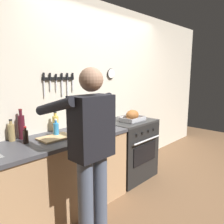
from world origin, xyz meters
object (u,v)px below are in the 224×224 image
at_px(roasting_pan, 132,116).
at_px(bottle_hot_sauce, 82,122).
at_px(stove, 128,149).
at_px(cutting_board, 56,138).
at_px(bottle_vinegar, 11,132).
at_px(bottle_dish_soap, 56,129).
at_px(bottle_cooking_oil, 56,124).
at_px(person_cook, 91,147).
at_px(bottle_wine_red, 21,126).
at_px(bottle_soy_sauce, 26,136).

height_order(roasting_pan, bottle_hot_sauce, bottle_hot_sauce).
distance_m(stove, bottle_hot_sauce, 0.93).
height_order(cutting_board, bottle_vinegar, bottle_vinegar).
distance_m(bottle_hot_sauce, bottle_dish_soap, 0.48).
xyz_separation_m(stove, bottle_cooking_oil, (-1.13, 0.21, 0.56)).
bearing_deg(bottle_dish_soap, person_cook, -96.42).
bearing_deg(bottle_cooking_oil, bottle_dish_soap, -121.24).
distance_m(bottle_vinegar, bottle_wine_red, 0.12).
bearing_deg(bottle_dish_soap, bottle_cooking_oil, 58.76).
xyz_separation_m(bottle_vinegar, bottle_cooking_oil, (0.51, -0.04, 0.01)).
height_order(roasting_pan, bottle_cooking_oil, bottle_cooking_oil).
distance_m(person_cook, roasting_pan, 1.40).
height_order(roasting_pan, bottle_soy_sauce, bottle_soy_sauce).
relative_size(bottle_vinegar, bottle_dish_soap, 1.18).
relative_size(cutting_board, bottle_cooking_oil, 1.42).
distance_m(person_cook, bottle_soy_sauce, 0.74).
xyz_separation_m(cutting_board, bottle_hot_sauce, (0.53, 0.18, 0.06)).
bearing_deg(bottle_vinegar, bottle_wine_red, -1.50).
height_order(stove, bottle_vinegar, bottle_vinegar).
xyz_separation_m(bottle_vinegar, bottle_dish_soap, (0.42, -0.19, -0.02)).
height_order(person_cook, bottle_cooking_oil, person_cook).
relative_size(bottle_dish_soap, bottle_cooking_oil, 0.78).
bearing_deg(bottle_soy_sauce, bottle_dish_soap, -1.55).
xyz_separation_m(bottle_vinegar, bottle_hot_sauce, (0.89, -0.08, -0.02)).
height_order(bottle_vinegar, bottle_soy_sauce, bottle_vinegar).
xyz_separation_m(bottle_soy_sauce, bottle_wine_red, (0.04, 0.17, 0.07)).
xyz_separation_m(bottle_vinegar, bottle_soy_sauce, (0.07, -0.18, -0.03)).
height_order(cutting_board, bottle_dish_soap, bottle_dish_soap).
height_order(roasting_pan, bottle_dish_soap, bottle_dish_soap).
relative_size(person_cook, cutting_board, 4.61).
bearing_deg(bottle_soy_sauce, cutting_board, -15.94).
xyz_separation_m(bottle_soy_sauce, bottle_hot_sauce, (0.82, 0.10, 0.00)).
height_order(person_cook, roasting_pan, person_cook).
bearing_deg(bottle_hot_sauce, roasting_pan, -17.90).
height_order(stove, bottle_hot_sauce, bottle_hot_sauce).
height_order(bottle_vinegar, bottle_dish_soap, bottle_vinegar).
relative_size(bottle_soy_sauce, bottle_hot_sauce, 0.99).
distance_m(person_cook, bottle_dish_soap, 0.68).
height_order(bottle_soy_sauce, bottle_hot_sauce, bottle_hot_sauce).
relative_size(cutting_board, bottle_dish_soap, 1.82).
xyz_separation_m(cutting_board, bottle_soy_sauce, (-0.30, 0.08, 0.06)).
xyz_separation_m(stove, bottle_wine_red, (-1.54, 0.25, 0.59)).
distance_m(person_cook, bottle_cooking_oil, 0.84).
xyz_separation_m(cutting_board, bottle_cooking_oil, (0.15, 0.22, 0.10)).
bearing_deg(bottle_vinegar, bottle_hot_sauce, -5.14).
height_order(cutting_board, bottle_soy_sauce, bottle_soy_sauce).
xyz_separation_m(bottle_hot_sauce, bottle_dish_soap, (-0.47, -0.11, 0.01)).
xyz_separation_m(stove, cutting_board, (-1.28, -0.01, 0.46)).
xyz_separation_m(bottle_hot_sauce, bottle_wine_red, (-0.78, 0.08, 0.07)).
xyz_separation_m(stove, bottle_dish_soap, (-1.22, 0.06, 0.53)).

